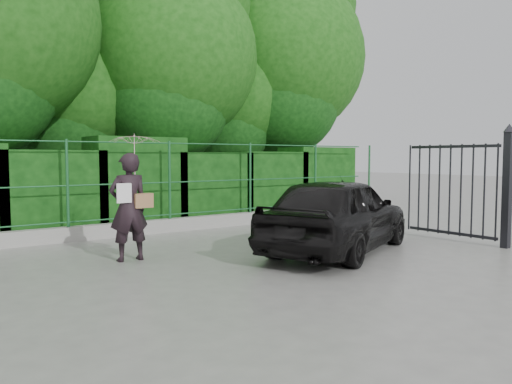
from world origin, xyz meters
TOP-DOWN VIEW (x-y plane):
  - ground at (0.00, 0.00)m, footprint 80.00×80.00m
  - kerb at (0.00, 4.50)m, footprint 14.00×0.25m
  - fence at (0.22, 4.50)m, footprint 14.13×0.06m
  - hedge at (-0.01, 5.50)m, footprint 14.20×1.20m
  - trees at (1.14, 7.74)m, footprint 17.10×6.15m
  - gate at (4.60, -0.72)m, footprint 0.22×2.33m
  - woman at (-1.56, 1.98)m, footprint 0.90×0.85m
  - car at (1.73, 0.41)m, footprint 4.44×3.12m

SIDE VIEW (x-z plane):
  - ground at x=0.00m, z-range 0.00..0.00m
  - kerb at x=0.00m, z-range 0.00..0.30m
  - car at x=1.73m, z-range 0.00..1.40m
  - hedge at x=-0.01m, z-range -0.11..2.09m
  - gate at x=4.60m, z-range 0.01..2.37m
  - fence at x=0.22m, z-range 0.30..2.10m
  - woman at x=-1.56m, z-range 0.27..2.39m
  - trees at x=1.14m, z-range 0.58..8.66m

